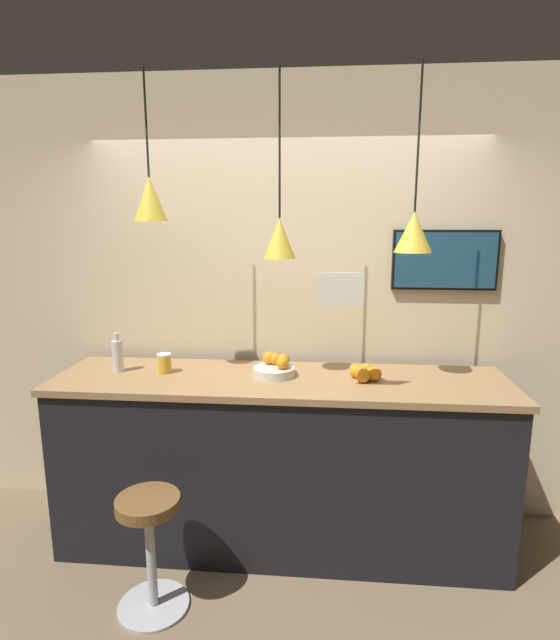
{
  "coord_description": "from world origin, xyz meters",
  "views": [
    {
      "loc": [
        0.26,
        -2.22,
        2.01
      ],
      "look_at": [
        0.0,
        0.59,
        1.43
      ],
      "focal_mm": 28.0,
      "sensor_mm": 36.0,
      "label": 1
    }
  ],
  "objects_px": {
    "spread_jar": "(164,363)",
    "mounted_tv": "(445,260)",
    "fruit_bowl": "(275,368)",
    "juice_bottle": "(118,355)",
    "bar_stool": "(150,536)"
  },
  "relations": [
    {
      "from": "spread_jar",
      "to": "fruit_bowl",
      "type": "bearing_deg",
      "value": 1.05
    },
    {
      "from": "fruit_bowl",
      "to": "mounted_tv",
      "type": "xyz_separation_m",
      "value": [
        1.04,
        0.36,
        0.62
      ]
    },
    {
      "from": "juice_bottle",
      "to": "mounted_tv",
      "type": "bearing_deg",
      "value": 10.4
    },
    {
      "from": "fruit_bowl",
      "to": "juice_bottle",
      "type": "xyz_separation_m",
      "value": [
        -0.97,
        -0.01,
        0.06
      ]
    },
    {
      "from": "fruit_bowl",
      "to": "juice_bottle",
      "type": "bearing_deg",
      "value": -179.27
    },
    {
      "from": "bar_stool",
      "to": "mounted_tv",
      "type": "distance_m",
      "value": 2.33
    },
    {
      "from": "fruit_bowl",
      "to": "juice_bottle",
      "type": "relative_size",
      "value": 1.03
    },
    {
      "from": "bar_stool",
      "to": "mounted_tv",
      "type": "height_order",
      "value": "mounted_tv"
    },
    {
      "from": "spread_jar",
      "to": "mounted_tv",
      "type": "relative_size",
      "value": 0.18
    },
    {
      "from": "bar_stool",
      "to": "fruit_bowl",
      "type": "height_order",
      "value": "fruit_bowl"
    },
    {
      "from": "mounted_tv",
      "to": "juice_bottle",
      "type": "bearing_deg",
      "value": -169.6
    },
    {
      "from": "mounted_tv",
      "to": "bar_stool",
      "type": "bearing_deg",
      "value": -147.83
    },
    {
      "from": "fruit_bowl",
      "to": "spread_jar",
      "type": "height_order",
      "value": "fruit_bowl"
    },
    {
      "from": "bar_stool",
      "to": "juice_bottle",
      "type": "relative_size",
      "value": 2.6
    },
    {
      "from": "fruit_bowl",
      "to": "mounted_tv",
      "type": "distance_m",
      "value": 1.26
    }
  ]
}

